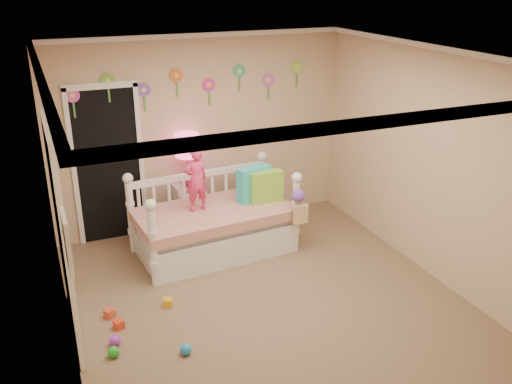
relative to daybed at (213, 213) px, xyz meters
name	(u,v)px	position (x,y,z in m)	size (l,w,h in m)	color
floor	(269,303)	(0.15, -1.37, -0.53)	(4.00, 4.50, 0.01)	#7F684C
ceiling	(272,57)	(0.15, -1.37, 2.07)	(4.00, 4.50, 0.01)	white
back_wall	(201,133)	(0.15, 0.88, 0.77)	(4.00, 0.01, 2.60)	tan
left_wall	(57,224)	(-1.85, -1.37, 0.77)	(0.01, 4.50, 2.60)	tan
right_wall	(434,165)	(2.15, -1.37, 0.77)	(0.01, 4.50, 2.60)	tan
crown_molding	(272,60)	(0.15, -1.37, 2.04)	(4.00, 4.50, 0.06)	white
daybed	(213,213)	(0.00, 0.00, 0.00)	(1.94, 1.04, 1.05)	white
pillow_turquoise	(254,184)	(0.57, 0.06, 0.28)	(0.44, 0.16, 0.44)	#29CDB0
pillow_lime	(266,187)	(0.69, -0.04, 0.26)	(0.42, 0.16, 0.40)	#86C23B
child	(196,180)	(-0.20, 0.03, 0.46)	(0.29, 0.19, 0.80)	#F63773
nightstand	(190,208)	(-0.10, 0.70, -0.20)	(0.39, 0.30, 0.66)	white
table_lamp	(187,152)	(-0.10, 0.70, 0.60)	(0.32, 0.32, 0.71)	#E21E6E
closet_doorway	(108,164)	(-1.10, 0.87, 0.51)	(0.90, 0.04, 2.07)	black
flower_decals	(193,86)	(0.06, 0.87, 1.41)	(3.40, 0.02, 0.50)	#B2668C
mirror_closet	(63,235)	(-1.81, -1.07, 0.52)	(0.07, 1.30, 2.10)	white
wall_picture	(67,242)	(-1.82, -2.27, 1.02)	(0.05, 0.34, 0.42)	white
hanging_bag	(299,208)	(0.92, -0.50, 0.11)	(0.20, 0.16, 0.36)	beige
toy_scatter	(142,325)	(-1.21, -1.31, -0.47)	(0.80, 1.30, 0.11)	#996666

